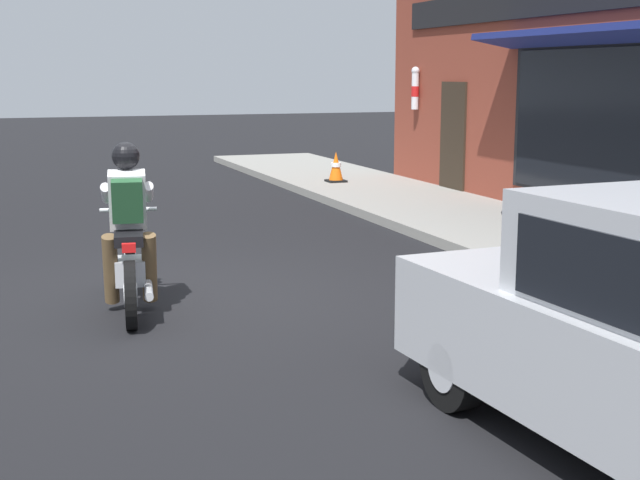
# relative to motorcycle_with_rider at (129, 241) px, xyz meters

# --- Properties ---
(ground_plane) EXTENTS (80.00, 80.00, 0.00)m
(ground_plane) POSITION_rel_motorcycle_with_rider_xyz_m (0.70, 0.19, -0.68)
(ground_plane) COLOR black
(sidewalk_curb) EXTENTS (2.60, 22.00, 0.14)m
(sidewalk_curb) POSITION_rel_motorcycle_with_rider_xyz_m (5.54, 3.19, -0.61)
(sidewalk_curb) COLOR gray
(sidewalk_curb) RESTS_ON ground
(storefront_building) EXTENTS (1.25, 11.47, 4.20)m
(storefront_building) POSITION_rel_motorcycle_with_rider_xyz_m (7.06, 2.93, 1.43)
(storefront_building) COLOR brown
(storefront_building) RESTS_ON ground
(motorcycle_with_rider) EXTENTS (0.64, 2.01, 1.62)m
(motorcycle_with_rider) POSITION_rel_motorcycle_with_rider_xyz_m (0.00, 0.00, 0.00)
(motorcycle_with_rider) COLOR black
(motorcycle_with_rider) RESTS_ON ground
(traffic_cone) EXTENTS (0.36, 0.36, 0.60)m
(traffic_cone) POSITION_rel_motorcycle_with_rider_xyz_m (5.18, 7.85, -0.25)
(traffic_cone) COLOR black
(traffic_cone) RESTS_ON sidewalk_curb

